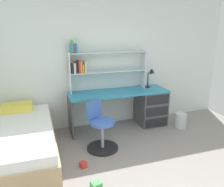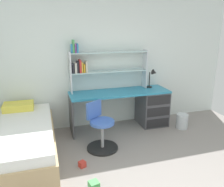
% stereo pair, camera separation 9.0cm
% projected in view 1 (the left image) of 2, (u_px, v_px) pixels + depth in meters
% --- Properties ---
extents(room_shell, '(5.42, 6.21, 2.58)m').
position_uv_depth(room_shell, '(43.00, 82.00, 2.85)').
color(room_shell, silver).
rests_on(room_shell, ground_plane).
extents(desk, '(1.94, 0.59, 0.75)m').
position_uv_depth(desk, '(143.00, 105.00, 4.65)').
color(desk, teal).
rests_on(desk, ground_plane).
extents(bookshelf_hutch, '(1.52, 0.22, 0.98)m').
position_uv_depth(bookshelf_hutch, '(98.00, 64.00, 4.30)').
color(bookshelf_hutch, silver).
rests_on(bookshelf_hutch, desk).
extents(desk_lamp, '(0.20, 0.17, 0.38)m').
position_uv_depth(desk_lamp, '(152.00, 75.00, 4.63)').
color(desk_lamp, black).
rests_on(desk_lamp, desk).
extents(swivel_chair, '(0.52, 0.52, 0.79)m').
position_uv_depth(swivel_chair, '(101.00, 131.00, 3.73)').
color(swivel_chair, black).
rests_on(swivel_chair, ground_plane).
extents(bed_platform, '(1.10, 1.97, 0.69)m').
position_uv_depth(bed_platform, '(17.00, 145.00, 3.35)').
color(bed_platform, tan).
rests_on(bed_platform, ground_plane).
extents(waste_bin, '(0.23, 0.23, 0.29)m').
position_uv_depth(waste_bin, '(181.00, 120.00, 4.57)').
color(waste_bin, silver).
rests_on(waste_bin, ground_plane).
extents(toy_block_green_1, '(0.14, 0.14, 0.12)m').
position_uv_depth(toy_block_green_1, '(96.00, 186.00, 2.81)').
color(toy_block_green_1, '#479E51').
rests_on(toy_block_green_1, ground_plane).
extents(toy_block_red_2, '(0.12, 0.12, 0.09)m').
position_uv_depth(toy_block_red_2, '(83.00, 165.00, 3.27)').
color(toy_block_red_2, red).
rests_on(toy_block_red_2, ground_plane).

